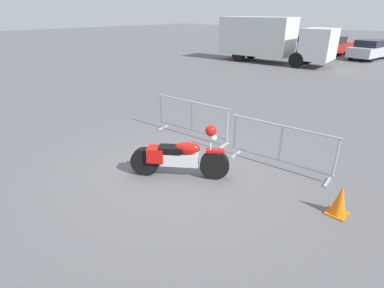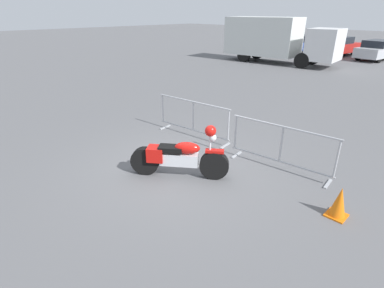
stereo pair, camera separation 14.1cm
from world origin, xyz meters
name	(u,v)px [view 1 (the left image)]	position (x,y,z in m)	size (l,w,h in m)	color
ground_plane	(182,167)	(0.00, 0.00, 0.00)	(120.00, 120.00, 0.00)	#5B5B5E
motorcycle	(179,157)	(0.26, -0.31, 0.47)	(1.84, 1.46, 1.23)	black
crowd_barrier_near	(191,118)	(-1.14, 1.54, 0.56)	(2.47, 0.69, 1.07)	#9EA0A5
crowd_barrier_far	(280,146)	(1.66, 1.54, 0.56)	(2.47, 0.69, 1.07)	#9EA0A5
box_truck	(269,38)	(-6.75, 15.18, 1.64)	(7.87, 2.91, 2.98)	silver
parked_car_green	(268,41)	(-10.89, 22.24, 0.76)	(2.37, 4.62, 1.50)	#236B38
parked_car_blue	(298,43)	(-7.89, 22.37, 0.71)	(2.21, 4.30, 1.40)	#284799
parked_car_red	(330,46)	(-4.90, 21.82, 0.75)	(2.34, 4.56, 1.48)	#B21E19
parked_car_silver	(370,49)	(-1.90, 21.72, 0.72)	(2.23, 4.35, 1.41)	#B7BABF
traffic_cone	(340,201)	(3.32, 0.70, 0.29)	(0.34, 0.34, 0.59)	orange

